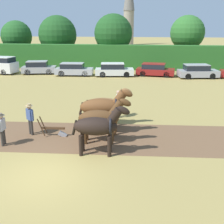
{
  "coord_description": "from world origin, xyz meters",
  "views": [
    {
      "loc": [
        3.87,
        -9.39,
        5.73
      ],
      "look_at": [
        2.1,
        5.16,
        1.1
      ],
      "focal_mm": 45.0,
      "sensor_mm": 36.0,
      "label": 1
    }
  ],
  "objects_px": {
    "draft_horse_trail_right": "(106,105)",
    "farmer_at_plow": "(30,117)",
    "tree_center_left": "(17,36)",
    "parked_car_center": "(114,70)",
    "tree_center_right": "(113,33)",
    "church_spire": "(129,5)",
    "draft_horse_trail_left": "(103,107)",
    "draft_horse_lead_left": "(98,126)",
    "parked_car_center_right": "(155,70)",
    "farmer_beside_team": "(118,102)",
    "draft_horse_lead_right": "(101,118)",
    "parked_car_right": "(197,71)",
    "parked_car_left": "(39,68)",
    "parked_car_center_left": "(74,69)",
    "farmer_onlooker_left": "(2,127)",
    "plow": "(55,131)",
    "tree_center": "(58,35)",
    "tree_right": "(187,33)"
  },
  "relations": [
    {
      "from": "draft_horse_lead_left",
      "to": "parked_car_left",
      "type": "distance_m",
      "value": 23.03
    },
    {
      "from": "draft_horse_trail_left",
      "to": "tree_center_left",
      "type": "bearing_deg",
      "value": 119.43
    },
    {
      "from": "farmer_onlooker_left",
      "to": "farmer_at_plow",
      "type": "bearing_deg",
      "value": 60.26
    },
    {
      "from": "draft_horse_trail_left",
      "to": "parked_car_center",
      "type": "height_order",
      "value": "draft_horse_trail_left"
    },
    {
      "from": "draft_horse_lead_right",
      "to": "parked_car_center_right",
      "type": "relative_size",
      "value": 0.62
    },
    {
      "from": "draft_horse_trail_left",
      "to": "draft_horse_trail_right",
      "type": "distance_m",
      "value": 1.33
    },
    {
      "from": "tree_center_left",
      "to": "draft_horse_trail_right",
      "type": "distance_m",
      "value": 30.11
    },
    {
      "from": "draft_horse_trail_right",
      "to": "parked_car_center",
      "type": "relative_size",
      "value": 0.64
    },
    {
      "from": "draft_horse_trail_right",
      "to": "farmer_at_plow",
      "type": "bearing_deg",
      "value": -155.02
    },
    {
      "from": "tree_center_left",
      "to": "tree_center_right",
      "type": "relative_size",
      "value": 0.88
    },
    {
      "from": "tree_center",
      "to": "tree_right",
      "type": "xyz_separation_m",
      "value": [
        18.06,
        0.46,
        0.33
      ]
    },
    {
      "from": "draft_horse_trail_right",
      "to": "draft_horse_lead_left",
      "type": "bearing_deg",
      "value": -90.11
    },
    {
      "from": "draft_horse_lead_left",
      "to": "parked_car_center",
      "type": "bearing_deg",
      "value": 91.32
    },
    {
      "from": "church_spire",
      "to": "parked_car_center_right",
      "type": "distance_m",
      "value": 50.3
    },
    {
      "from": "tree_center",
      "to": "tree_center_right",
      "type": "bearing_deg",
      "value": -5.82
    },
    {
      "from": "tree_center_left",
      "to": "tree_center",
      "type": "distance_m",
      "value": 6.34
    },
    {
      "from": "parked_car_left",
      "to": "parked_car_center_left",
      "type": "relative_size",
      "value": 0.96
    },
    {
      "from": "tree_right",
      "to": "church_spire",
      "type": "distance_m",
      "value": 42.57
    },
    {
      "from": "church_spire",
      "to": "draft_horse_trail_left",
      "type": "height_order",
      "value": "church_spire"
    },
    {
      "from": "tree_right",
      "to": "tree_center_right",
      "type": "bearing_deg",
      "value": -172.72
    },
    {
      "from": "parked_car_right",
      "to": "parked_car_left",
      "type": "bearing_deg",
      "value": 169.8
    },
    {
      "from": "draft_horse_lead_left",
      "to": "plow",
      "type": "distance_m",
      "value": 3.36
    },
    {
      "from": "tree_center_left",
      "to": "parked_car_center",
      "type": "bearing_deg",
      "value": -29.97
    },
    {
      "from": "parked_car_right",
      "to": "tree_center",
      "type": "bearing_deg",
      "value": 146.38
    },
    {
      "from": "draft_horse_trail_left",
      "to": "farmer_beside_team",
      "type": "distance_m",
      "value": 2.82
    },
    {
      "from": "draft_horse_lead_left",
      "to": "draft_horse_trail_left",
      "type": "height_order",
      "value": "draft_horse_trail_left"
    },
    {
      "from": "parked_car_center_left",
      "to": "plow",
      "type": "bearing_deg",
      "value": -82.55
    },
    {
      "from": "farmer_onlooker_left",
      "to": "farmer_beside_team",
      "type": "bearing_deg",
      "value": 41.84
    },
    {
      "from": "church_spire",
      "to": "draft_horse_trail_left",
      "type": "xyz_separation_m",
      "value": [
        3.04,
        -67.03,
        -9.11
      ]
    },
    {
      "from": "tree_center_right",
      "to": "parked_car_center",
      "type": "distance_m",
      "value": 8.55
    },
    {
      "from": "tree_center_right",
      "to": "draft_horse_trail_right",
      "type": "height_order",
      "value": "tree_center_right"
    },
    {
      "from": "tree_center_right",
      "to": "farmer_at_plow",
      "type": "xyz_separation_m",
      "value": [
        -1.44,
        -25.69,
        -3.45
      ]
    },
    {
      "from": "tree_center_right",
      "to": "draft_horse_trail_left",
      "type": "bearing_deg",
      "value": -84.51
    },
    {
      "from": "parked_car_right",
      "to": "parked_car_center",
      "type": "bearing_deg",
      "value": 171.2
    },
    {
      "from": "tree_right",
      "to": "draft_horse_lead_right",
      "type": "relative_size",
      "value": 2.49
    },
    {
      "from": "draft_horse_lead_right",
      "to": "tree_center",
      "type": "bearing_deg",
      "value": 108.05
    },
    {
      "from": "tree_right",
      "to": "draft_horse_trail_right",
      "type": "height_order",
      "value": "tree_right"
    },
    {
      "from": "tree_center_right",
      "to": "parked_car_center_left",
      "type": "distance_m",
      "value": 9.4
    },
    {
      "from": "draft_horse_lead_right",
      "to": "parked_car_left",
      "type": "bearing_deg",
      "value": 115.76
    },
    {
      "from": "draft_horse_trail_right",
      "to": "plow",
      "type": "bearing_deg",
      "value": -142.08
    },
    {
      "from": "tree_center_right",
      "to": "draft_horse_trail_right",
      "type": "bearing_deg",
      "value": -84.35
    },
    {
      "from": "draft_horse_trail_right",
      "to": "plow",
      "type": "xyz_separation_m",
      "value": [
        -2.41,
        -2.11,
        -0.92
      ]
    },
    {
      "from": "draft_horse_lead_right",
      "to": "draft_horse_trail_left",
      "type": "relative_size",
      "value": 0.93
    },
    {
      "from": "draft_horse_lead_left",
      "to": "parked_car_center_right",
      "type": "xyz_separation_m",
      "value": [
        3.04,
        20.73,
        -0.65
      ]
    },
    {
      "from": "farmer_onlooker_left",
      "to": "parked_car_left",
      "type": "height_order",
      "value": "farmer_onlooker_left"
    },
    {
      "from": "tree_center_left",
      "to": "farmer_onlooker_left",
      "type": "bearing_deg",
      "value": -66.88
    },
    {
      "from": "church_spire",
      "to": "plow",
      "type": "height_order",
      "value": "church_spire"
    },
    {
      "from": "draft_horse_trail_right",
      "to": "farmer_beside_team",
      "type": "height_order",
      "value": "draft_horse_trail_right"
    },
    {
      "from": "farmer_onlooker_left",
      "to": "draft_horse_trail_right",
      "type": "bearing_deg",
      "value": 35.71
    },
    {
      "from": "farmer_at_plow",
      "to": "farmer_beside_team",
      "type": "relative_size",
      "value": 0.97
    }
  ]
}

